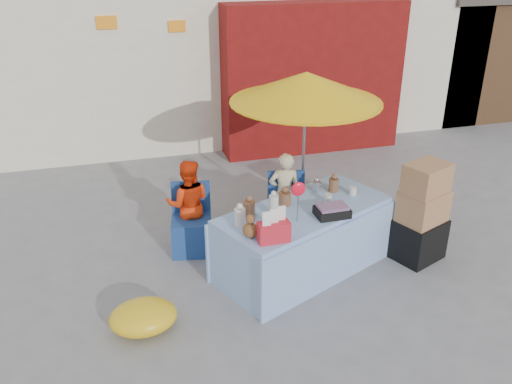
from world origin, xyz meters
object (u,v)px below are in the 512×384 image
object	(u,v)px
market_table	(303,239)
vendor_orange	(189,204)
vendor_beige	(284,194)
box_stack	(422,216)
umbrella	(306,88)
chair_right	(287,219)
chair_left	(192,232)

from	to	relation	value
market_table	vendor_orange	size ratio (longest dim) A/B	1.99
market_table	vendor_orange	world-z (taller)	market_table
market_table	vendor_beige	xyz separation A→B (m)	(0.08, 0.91, 0.15)
vendor_orange	box_stack	bearing A→B (deg)	169.21
vendor_beige	umbrella	xyz separation A→B (m)	(0.30, 0.15, 1.33)
chair_right	box_stack	xyz separation A→B (m)	(1.36, -0.92, 0.32)
chair_left	umbrella	bearing A→B (deg)	21.64
chair_left	vendor_beige	distance (m)	1.29
market_table	chair_right	world-z (taller)	market_table
vendor_beige	umbrella	size ratio (longest dim) A/B	0.54
vendor_beige	box_stack	size ratio (longest dim) A/B	0.90
box_stack	chair_left	bearing A→B (deg)	160.55
chair_right	vendor_orange	size ratio (longest dim) A/B	0.74
chair_left	vendor_orange	bearing A→B (deg)	102.53
market_table	umbrella	world-z (taller)	umbrella
chair_right	umbrella	distance (m)	1.69
umbrella	box_stack	world-z (taller)	umbrella
chair_left	chair_right	distance (m)	1.25
umbrella	chair_right	bearing A→B (deg)	-136.22
vendor_orange	box_stack	world-z (taller)	box_stack
umbrella	box_stack	bearing A→B (deg)	-48.61
market_table	umbrella	bearing A→B (deg)	46.54
chair_right	vendor_beige	distance (m)	0.33
umbrella	box_stack	distance (m)	2.08
market_table	chair_left	xyz separation A→B (m)	(-1.17, 0.78, -0.15)
market_table	umbrella	size ratio (longest dim) A/B	1.10
chair_right	chair_left	bearing A→B (deg)	-168.78
chair_left	vendor_beige	bearing A→B (deg)	17.38
box_stack	chair_right	bearing A→B (deg)	145.87
box_stack	vendor_orange	bearing A→B (deg)	157.99
vendor_beige	umbrella	world-z (taller)	umbrella
market_table	vendor_beige	bearing A→B (deg)	61.26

